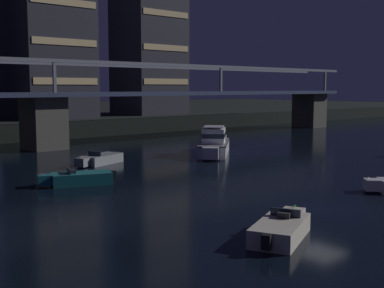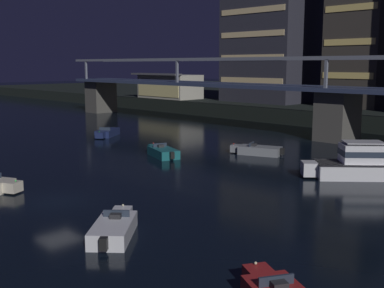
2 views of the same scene
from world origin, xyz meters
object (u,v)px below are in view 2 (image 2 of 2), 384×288
object	(u,v)px
river_bridge	(338,100)
waterfront_pavilion	(170,86)
speedboat_mid_left	(258,150)
speedboat_mid_center	(107,133)
cabin_cruiser_near_left	(366,164)
speedboat_near_center	(162,152)
speedboat_far_center	(114,228)
tower_west_tall	(363,25)
tower_west_low	(271,46)

from	to	relation	value
river_bridge	waterfront_pavilion	size ratio (longest dim) A/B	7.98
speedboat_mid_left	waterfront_pavilion	bearing A→B (deg)	148.08
speedboat_mid_center	cabin_cruiser_near_left	bearing A→B (deg)	2.61
speedboat_near_center	speedboat_mid_center	xyz separation A→B (m)	(-14.35, 3.75, 0.00)
cabin_cruiser_near_left	speedboat_far_center	distance (m)	21.18
cabin_cruiser_near_left	tower_west_tall	bearing A→B (deg)	117.22
tower_west_low	tower_west_tall	distance (m)	16.22
tower_west_tall	speedboat_far_center	size ratio (longest dim) A/B	5.41
river_bridge	tower_west_tall	size ratio (longest dim) A/B	4.08
tower_west_tall	speedboat_mid_center	distance (m)	41.05
tower_west_tall	speedboat_near_center	distance (m)	42.15
speedboat_mid_left	speedboat_near_center	bearing A→B (deg)	-129.14
speedboat_near_center	speedboat_mid_center	distance (m)	14.83
river_bridge	speedboat_mid_center	world-z (taller)	river_bridge
tower_west_tall	speedboat_mid_center	world-z (taller)	tower_west_tall
speedboat_far_center	waterfront_pavilion	bearing A→B (deg)	135.57
tower_west_low	speedboat_mid_left	size ratio (longest dim) A/B	3.77
cabin_cruiser_near_left	speedboat_mid_center	bearing A→B (deg)	-177.39
river_bridge	speedboat_mid_center	distance (m)	27.07
tower_west_tall	waterfront_pavilion	distance (m)	36.29
river_bridge	speedboat_mid_left	bearing A→B (deg)	-94.25
speedboat_mid_left	cabin_cruiser_near_left	bearing A→B (deg)	-9.06
waterfront_pavilion	speedboat_mid_center	size ratio (longest dim) A/B	2.61
speedboat_near_center	speedboat_mid_left	distance (m)	9.09
speedboat_far_center	tower_west_tall	bearing A→B (deg)	104.86
tower_west_low	speedboat_mid_left	distance (m)	40.64
tower_west_tall	speedboat_mid_center	size ratio (longest dim) A/B	5.11
river_bridge	speedboat_mid_center	bearing A→B (deg)	-141.97
tower_west_tall	waterfront_pavilion	world-z (taller)	tower_west_tall
waterfront_pavilion	speedboat_mid_left	distance (m)	47.62
speedboat_mid_left	tower_west_low	bearing A→B (deg)	124.60
speedboat_far_center	tower_west_low	bearing A→B (deg)	119.24
waterfront_pavilion	speedboat_far_center	bearing A→B (deg)	-44.43
speedboat_mid_center	tower_west_tall	bearing A→B (deg)	68.91
tower_west_low	tower_west_tall	size ratio (longest dim) A/B	0.79
tower_west_tall	speedboat_far_center	world-z (taller)	tower_west_tall
speedboat_mid_center	speedboat_far_center	size ratio (longest dim) A/B	1.06
tower_west_tall	speedboat_near_center	bearing A→B (deg)	-89.38
speedboat_near_center	speedboat_mid_center	world-z (taller)	same
cabin_cruiser_near_left	speedboat_mid_center	xyz separation A→B (m)	(-31.74, -1.44, -0.64)
tower_west_tall	speedboat_mid_center	bearing A→B (deg)	-111.09
tower_west_low	speedboat_mid_center	bearing A→B (deg)	-86.63
speedboat_mid_center	speedboat_far_center	xyz separation A→B (m)	(28.66, -19.50, 0.00)
river_bridge	cabin_cruiser_near_left	world-z (taller)	river_bridge
tower_west_tall	speedboat_mid_left	xyz separation A→B (m)	(6.17, -32.79, -13.75)
river_bridge	speedboat_far_center	xyz separation A→B (m)	(7.60, -35.98, -4.14)
speedboat_mid_center	speedboat_mid_left	bearing A→B (deg)	9.33
tower_west_tall	speedboat_mid_left	size ratio (longest dim) A/B	4.75
river_bridge	cabin_cruiser_near_left	xyz separation A→B (m)	(10.67, -15.03, -3.51)
speedboat_mid_left	speedboat_mid_center	xyz separation A→B (m)	(-20.09, -3.30, 0.00)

